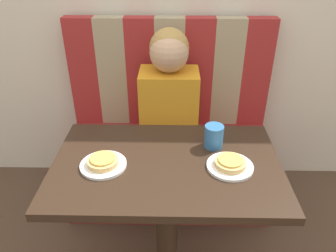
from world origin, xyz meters
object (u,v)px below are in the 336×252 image
object	(u,v)px
person	(169,87)
plate_left	(103,165)
pizza_right	(230,162)
drinking_cup	(214,136)
pizza_left	(103,161)
plate_right	(230,166)

from	to	relation	value
person	plate_left	distance (m)	0.68
plate_left	pizza_right	xyz separation A→B (m)	(0.50, -0.00, 0.02)
person	plate_left	world-z (taller)	person
drinking_cup	plate_left	bearing A→B (deg)	-161.56
pizza_left	pizza_right	world-z (taller)	same
plate_right	pizza_right	bearing A→B (deg)	-90.00
plate_left	pizza_right	distance (m)	0.50
pizza_right	drinking_cup	distance (m)	0.16
pizza_right	drinking_cup	world-z (taller)	drinking_cup
person	plate_left	xyz separation A→B (m)	(-0.25, -0.63, -0.06)
person	plate_left	bearing A→B (deg)	-111.75
pizza_left	drinking_cup	size ratio (longest dim) A/B	1.24
plate_left	person	bearing A→B (deg)	68.25
person	plate_right	distance (m)	0.68
plate_left	drinking_cup	xyz separation A→B (m)	(0.45, 0.15, 0.04)
plate_left	pizza_left	world-z (taller)	pizza_left
pizza_right	drinking_cup	bearing A→B (deg)	108.98
pizza_left	plate_right	bearing A→B (deg)	0.00
person	drinking_cup	size ratio (longest dim) A/B	6.47
pizza_left	pizza_right	xyz separation A→B (m)	(0.50, 0.00, 0.00)
plate_right	pizza_right	distance (m)	0.02
person	plate_left	size ratio (longest dim) A/B	3.54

